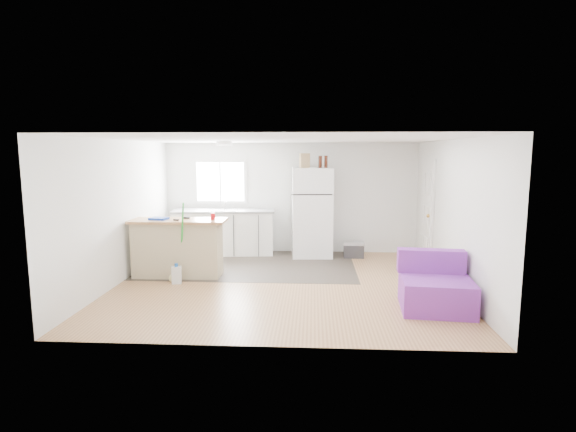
{
  "coord_description": "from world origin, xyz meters",
  "views": [
    {
      "loc": [
        0.49,
        -7.32,
        2.18
      ],
      "look_at": [
        0.04,
        0.7,
        1.05
      ],
      "focal_mm": 28.0,
      "sensor_mm": 36.0,
      "label": 1
    }
  ],
  "objects_px": {
    "bottle_left": "(320,162)",
    "blue_tray": "(159,219)",
    "red_cup": "(213,216)",
    "bottle_right": "(326,162)",
    "cardboard_box": "(305,161)",
    "refrigerator": "(312,212)",
    "cooler": "(354,249)",
    "mop": "(176,268)",
    "kitchen_cabinets": "(224,232)",
    "peninsula": "(178,247)",
    "cleaner_jug": "(177,275)",
    "purple_seat": "(435,289)"
  },
  "relations": [
    {
      "from": "bottle_left",
      "to": "blue_tray",
      "type": "bearing_deg",
      "value": -149.04
    },
    {
      "from": "red_cup",
      "to": "bottle_right",
      "type": "relative_size",
      "value": 0.48
    },
    {
      "from": "cardboard_box",
      "to": "red_cup",
      "type": "bearing_deg",
      "value": -133.48
    },
    {
      "from": "bottle_left",
      "to": "bottle_right",
      "type": "relative_size",
      "value": 1.0
    },
    {
      "from": "refrigerator",
      "to": "blue_tray",
      "type": "distance_m",
      "value": 3.21
    },
    {
      "from": "cooler",
      "to": "mop",
      "type": "xyz_separation_m",
      "value": [
        -3.2,
        -1.97,
        0.06
      ]
    },
    {
      "from": "kitchen_cabinets",
      "to": "cardboard_box",
      "type": "relative_size",
      "value": 7.4
    },
    {
      "from": "red_cup",
      "to": "bottle_left",
      "type": "bearing_deg",
      "value": 41.05
    },
    {
      "from": "mop",
      "to": "red_cup",
      "type": "relative_size",
      "value": 11.45
    },
    {
      "from": "red_cup",
      "to": "bottle_right",
      "type": "distance_m",
      "value": 2.76
    },
    {
      "from": "refrigerator",
      "to": "mop",
      "type": "height_order",
      "value": "refrigerator"
    },
    {
      "from": "red_cup",
      "to": "bottle_right",
      "type": "bearing_deg",
      "value": 39.48
    },
    {
      "from": "bottle_right",
      "to": "blue_tray",
      "type": "bearing_deg",
      "value": -149.94
    },
    {
      "from": "mop",
      "to": "bottle_left",
      "type": "bearing_deg",
      "value": 6.66
    },
    {
      "from": "red_cup",
      "to": "kitchen_cabinets",
      "type": "bearing_deg",
      "value": 95.32
    },
    {
      "from": "bottle_left",
      "to": "bottle_right",
      "type": "distance_m",
      "value": 0.12
    },
    {
      "from": "peninsula",
      "to": "bottle_left",
      "type": "distance_m",
      "value": 3.37
    },
    {
      "from": "blue_tray",
      "to": "bottle_right",
      "type": "relative_size",
      "value": 1.2
    },
    {
      "from": "kitchen_cabinets",
      "to": "bottle_right",
      "type": "height_order",
      "value": "bottle_right"
    },
    {
      "from": "cooler",
      "to": "mop",
      "type": "height_order",
      "value": "mop"
    },
    {
      "from": "kitchen_cabinets",
      "to": "refrigerator",
      "type": "xyz_separation_m",
      "value": [
        1.89,
        -0.07,
        0.44
      ]
    },
    {
      "from": "mop",
      "to": "cleaner_jug",
      "type": "bearing_deg",
      "value": -99.14
    },
    {
      "from": "cleaner_jug",
      "to": "cardboard_box",
      "type": "xyz_separation_m",
      "value": [
        2.1,
        2.15,
        1.87
      ]
    },
    {
      "from": "kitchen_cabinets",
      "to": "peninsula",
      "type": "xyz_separation_m",
      "value": [
        -0.47,
        -1.79,
        0.02
      ]
    },
    {
      "from": "refrigerator",
      "to": "purple_seat",
      "type": "xyz_separation_m",
      "value": [
        1.75,
        -3.19,
        -0.65
      ]
    },
    {
      "from": "purple_seat",
      "to": "cleaner_jug",
      "type": "relative_size",
      "value": 2.98
    },
    {
      "from": "bottle_right",
      "to": "mop",
      "type": "bearing_deg",
      "value": -142.04
    },
    {
      "from": "blue_tray",
      "to": "purple_seat",
      "type": "bearing_deg",
      "value": -17.8
    },
    {
      "from": "refrigerator",
      "to": "kitchen_cabinets",
      "type": "bearing_deg",
      "value": 173.51
    },
    {
      "from": "cleaner_jug",
      "to": "mop",
      "type": "distance_m",
      "value": 0.16
    },
    {
      "from": "bottle_left",
      "to": "mop",
      "type": "bearing_deg",
      "value": -140.85
    },
    {
      "from": "refrigerator",
      "to": "mop",
      "type": "distance_m",
      "value": 3.19
    },
    {
      "from": "mop",
      "to": "cardboard_box",
      "type": "bearing_deg",
      "value": 10.73
    },
    {
      "from": "purple_seat",
      "to": "bottle_right",
      "type": "relative_size",
      "value": 4.15
    },
    {
      "from": "purple_seat",
      "to": "bottle_left",
      "type": "relative_size",
      "value": 4.15
    },
    {
      "from": "refrigerator",
      "to": "red_cup",
      "type": "xyz_separation_m",
      "value": [
        -1.73,
        -1.71,
        0.14
      ]
    },
    {
      "from": "cleaner_jug",
      "to": "bottle_left",
      "type": "height_order",
      "value": "bottle_left"
    },
    {
      "from": "blue_tray",
      "to": "cardboard_box",
      "type": "height_order",
      "value": "cardboard_box"
    },
    {
      "from": "mop",
      "to": "bottle_right",
      "type": "height_order",
      "value": "bottle_right"
    },
    {
      "from": "refrigerator",
      "to": "blue_tray",
      "type": "height_order",
      "value": "refrigerator"
    },
    {
      "from": "red_cup",
      "to": "cardboard_box",
      "type": "bearing_deg",
      "value": 46.52
    },
    {
      "from": "purple_seat",
      "to": "bottle_left",
      "type": "height_order",
      "value": "bottle_left"
    },
    {
      "from": "kitchen_cabinets",
      "to": "cardboard_box",
      "type": "height_order",
      "value": "cardboard_box"
    },
    {
      "from": "mop",
      "to": "cardboard_box",
      "type": "height_order",
      "value": "cardboard_box"
    },
    {
      "from": "kitchen_cabinets",
      "to": "purple_seat",
      "type": "xyz_separation_m",
      "value": [
        3.65,
        -3.26,
        -0.21
      ]
    },
    {
      "from": "purple_seat",
      "to": "blue_tray",
      "type": "distance_m",
      "value": 4.71
    },
    {
      "from": "kitchen_cabinets",
      "to": "cleaner_jug",
      "type": "xyz_separation_m",
      "value": [
        -0.36,
        -2.27,
        -0.34
      ]
    },
    {
      "from": "kitchen_cabinets",
      "to": "refrigerator",
      "type": "height_order",
      "value": "refrigerator"
    },
    {
      "from": "cleaner_jug",
      "to": "bottle_left",
      "type": "xyz_separation_m",
      "value": [
        2.42,
        2.14,
        1.85
      ]
    },
    {
      "from": "kitchen_cabinets",
      "to": "cardboard_box",
      "type": "distance_m",
      "value": 2.32
    }
  ]
}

